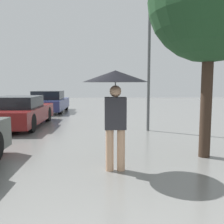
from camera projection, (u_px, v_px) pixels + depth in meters
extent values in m
cylinder|color=tan|center=(110.00, 150.00, 4.75)|extent=(0.15, 0.15, 0.81)
cylinder|color=tan|center=(121.00, 150.00, 4.76)|extent=(0.15, 0.15, 0.81)
cube|color=#2D2D33|center=(115.00, 113.00, 4.67)|extent=(0.40, 0.24, 0.60)
sphere|color=tan|center=(115.00, 91.00, 4.63)|extent=(0.22, 0.22, 0.22)
cylinder|color=#515456|center=(115.00, 99.00, 4.65)|extent=(0.02, 0.02, 0.64)
cone|color=black|center=(115.00, 76.00, 4.60)|extent=(1.23, 1.23, 0.21)
cube|color=maroon|center=(20.00, 114.00, 9.83)|extent=(1.75, 4.20, 0.58)
cube|color=black|center=(18.00, 102.00, 9.56)|extent=(1.49, 1.89, 0.43)
cylinder|color=black|center=(12.00, 114.00, 11.10)|extent=(0.18, 0.65, 0.65)
cylinder|color=black|center=(48.00, 114.00, 11.16)|extent=(0.18, 0.65, 0.65)
cylinder|color=black|center=(32.00, 123.00, 8.58)|extent=(0.18, 0.65, 0.65)
cube|color=navy|center=(49.00, 104.00, 14.82)|extent=(1.86, 3.82, 0.58)
cube|color=black|center=(48.00, 95.00, 14.57)|extent=(1.58, 1.72, 0.50)
cylinder|color=black|center=(40.00, 105.00, 15.98)|extent=(0.18, 0.67, 0.67)
cylinder|color=black|center=(66.00, 105.00, 16.04)|extent=(0.18, 0.67, 0.67)
cylinder|color=black|center=(29.00, 108.00, 13.63)|extent=(0.18, 0.67, 0.67)
cylinder|color=black|center=(60.00, 108.00, 13.69)|extent=(0.18, 0.67, 0.67)
cylinder|color=#38281E|center=(206.00, 97.00, 5.56)|extent=(0.25, 0.25, 2.73)
cylinder|color=#515456|center=(149.00, 61.00, 8.65)|extent=(0.10, 0.10, 4.89)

